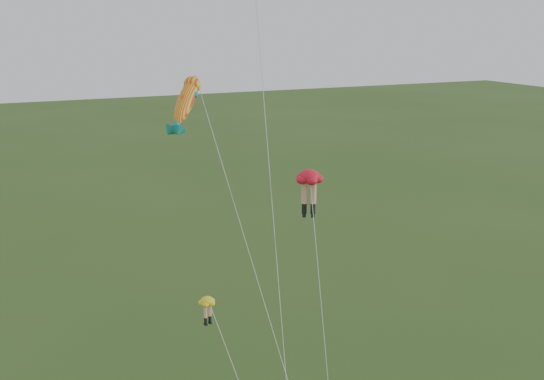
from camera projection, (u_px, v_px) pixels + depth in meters
name	position (u px, v px, depth m)	size (l,w,h in m)	color
legs_kite_red_mid	(309.00, 184.00, 29.42)	(2.06, 6.24, 13.33)	red
legs_kite_yellow	(212.00, 315.00, 28.43)	(2.07, 6.59, 7.73)	yellow
fish_kite	(187.00, 102.00, 29.68)	(4.39, 10.43, 17.91)	yellow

